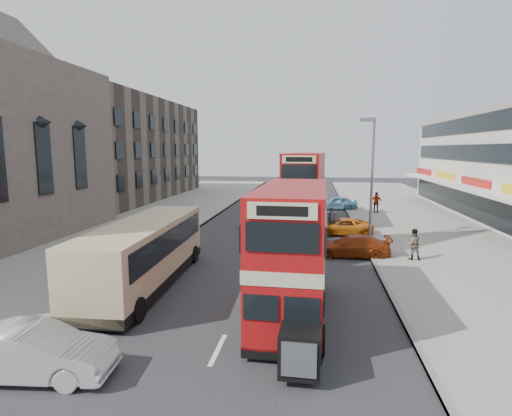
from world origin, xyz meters
The scene contains 18 objects.
ground centered at (0.00, 0.00, 0.00)m, with size 160.00×160.00×0.00m, color #28282B.
road_surface centered at (0.00, 20.00, 0.01)m, with size 12.00×90.00×0.01m, color #28282B.
pavement_right centered at (12.00, 20.00, 0.07)m, with size 12.00×90.00×0.15m, color gray.
pavement_left centered at (-12.00, 20.00, 0.07)m, with size 12.00×90.00×0.15m, color gray.
kerb_left centered at (-6.10, 20.00, 0.07)m, with size 0.20×90.00×0.16m, color gray.
kerb_right centered at (6.10, 20.00, 0.07)m, with size 0.20×90.00×0.16m, color gray.
brick_terrace centered at (-22.00, 38.00, 6.00)m, with size 14.00×28.00×12.00m, color #66594C.
street_lamp centered at (6.52, 18.00, 4.78)m, with size 1.00×0.20×8.12m.
bus_main centered at (2.10, 4.88, 2.45)m, with size 2.52×8.51×4.66m.
bus_second centered at (2.08, 23.46, 2.95)m, with size 3.41×10.33×5.60m.
coach centered at (-4.65, 7.40, 1.60)m, with size 2.98×10.29×2.71m.
car_left_front centered at (-4.56, -0.18, 0.72)m, with size 1.51×4.34×1.43m, color silver.
car_right_a centered at (5.05, 13.76, 0.62)m, with size 1.74×4.29×1.24m, color maroon.
car_right_b centered at (4.92, 19.83, 0.60)m, with size 1.98×4.29×1.19m, color orange.
car_right_c centered at (5.11, 31.95, 0.70)m, with size 1.66×4.13×1.41m, color #5CA0B9.
pedestrian_near centered at (8.25, 13.11, 1.01)m, with size 0.63×0.43×1.72m, color gray.
pedestrian_far centered at (8.65, 29.69, 1.13)m, with size 1.14×0.48×1.95m, color gray.
cyclist centered at (4.16, 19.72, 0.65)m, with size 0.66×1.72×1.95m.
Camera 1 is at (2.83, -9.48, 6.14)m, focal length 28.55 mm.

